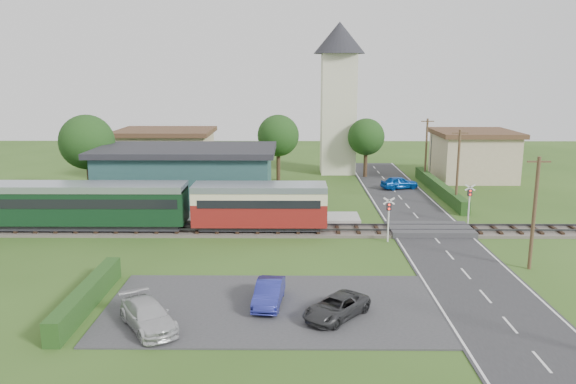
{
  "coord_description": "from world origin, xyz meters",
  "views": [
    {
      "loc": [
        -0.44,
        -38.99,
        11.88
      ],
      "look_at": [
        -0.77,
        4.0,
        2.7
      ],
      "focal_mm": 35.0,
      "sensor_mm": 36.0,
      "label": 1
    }
  ],
  "objects_px": {
    "station_building": "(187,176)",
    "crossing_signal_near": "(389,213)",
    "crossing_signal_far": "(470,198)",
    "house_west": "(166,153)",
    "house_east": "(473,155)",
    "pedestrian_far": "(78,205)",
    "equipment_hut": "(76,200)",
    "train": "(38,204)",
    "car_park_silver": "(148,315)",
    "church_tower": "(339,87)",
    "pedestrian_near": "(253,207)",
    "car_park_dark": "(336,307)",
    "car_park_blue": "(269,293)",
    "car_on_road": "(399,183)"
  },
  "relations": [
    {
      "from": "church_tower",
      "to": "house_west",
      "type": "distance_m",
      "value": 21.55
    },
    {
      "from": "train",
      "to": "church_tower",
      "type": "relative_size",
      "value": 2.45
    },
    {
      "from": "crossing_signal_near",
      "to": "car_park_dark",
      "type": "height_order",
      "value": "crossing_signal_near"
    },
    {
      "from": "crossing_signal_far",
      "to": "house_west",
      "type": "bearing_deg",
      "value": 144.23
    },
    {
      "from": "car_park_blue",
      "to": "car_park_dark",
      "type": "height_order",
      "value": "car_park_blue"
    },
    {
      "from": "house_west",
      "to": "church_tower",
      "type": "bearing_deg",
      "value": 8.53
    },
    {
      "from": "house_west",
      "to": "train",
      "type": "bearing_deg",
      "value": -101.44
    },
    {
      "from": "crossing_signal_near",
      "to": "car_park_dark",
      "type": "relative_size",
      "value": 0.85
    },
    {
      "from": "car_park_blue",
      "to": "pedestrian_far",
      "type": "relative_size",
      "value": 2.29
    },
    {
      "from": "house_east",
      "to": "church_tower",
      "type": "bearing_deg",
      "value": 165.07
    },
    {
      "from": "car_park_dark",
      "to": "car_on_road",
      "type": "bearing_deg",
      "value": 114.63
    },
    {
      "from": "station_building",
      "to": "crossing_signal_near",
      "type": "relative_size",
      "value": 4.88
    },
    {
      "from": "station_building",
      "to": "pedestrian_far",
      "type": "height_order",
      "value": "station_building"
    },
    {
      "from": "station_building",
      "to": "church_tower",
      "type": "distance_m",
      "value": 23.89
    },
    {
      "from": "train",
      "to": "house_east",
      "type": "distance_m",
      "value": 45.35
    },
    {
      "from": "crossing_signal_far",
      "to": "pedestrian_near",
      "type": "xyz_separation_m",
      "value": [
        -17.14,
        0.07,
        -0.73
      ]
    },
    {
      "from": "car_park_dark",
      "to": "car_park_blue",
      "type": "bearing_deg",
      "value": -164.47
    },
    {
      "from": "station_building",
      "to": "crossing_signal_near",
      "type": "xyz_separation_m",
      "value": [
        16.4,
        -11.4,
        -0.55
      ]
    },
    {
      "from": "equipment_hut",
      "to": "train",
      "type": "height_order",
      "value": "train"
    },
    {
      "from": "equipment_hut",
      "to": "car_park_silver",
      "type": "height_order",
      "value": "equipment_hut"
    },
    {
      "from": "pedestrian_far",
      "to": "equipment_hut",
      "type": "bearing_deg",
      "value": -157.94
    },
    {
      "from": "car_on_road",
      "to": "equipment_hut",
      "type": "bearing_deg",
      "value": 96.4
    },
    {
      "from": "car_on_road",
      "to": "house_east",
      "type": "bearing_deg",
      "value": -75.42
    },
    {
      "from": "car_park_blue",
      "to": "pedestrian_near",
      "type": "relative_size",
      "value": 1.97
    },
    {
      "from": "house_east",
      "to": "car_on_road",
      "type": "height_order",
      "value": "house_east"
    },
    {
      "from": "crossing_signal_near",
      "to": "train",
      "type": "bearing_deg",
      "value": 174.72
    },
    {
      "from": "house_west",
      "to": "pedestrian_near",
      "type": "xyz_separation_m",
      "value": [
        11.46,
        -20.54,
        -1.38
      ]
    },
    {
      "from": "car_park_dark",
      "to": "crossing_signal_far",
      "type": "bearing_deg",
      "value": 96.63
    },
    {
      "from": "crossing_signal_near",
      "to": "crossing_signal_far",
      "type": "distance_m",
      "value": 8.65
    },
    {
      "from": "car_park_blue",
      "to": "car_park_silver",
      "type": "relative_size",
      "value": 0.87
    },
    {
      "from": "equipment_hut",
      "to": "station_building",
      "type": "bearing_deg",
      "value": 35.92
    },
    {
      "from": "house_east",
      "to": "pedestrian_far",
      "type": "xyz_separation_m",
      "value": [
        -37.99,
        -18.56,
        -1.52
      ]
    },
    {
      "from": "car_park_silver",
      "to": "pedestrian_near",
      "type": "bearing_deg",
      "value": 45.75
    },
    {
      "from": "equipment_hut",
      "to": "house_west",
      "type": "height_order",
      "value": "house_west"
    },
    {
      "from": "house_east",
      "to": "house_west",
      "type": "bearing_deg",
      "value": 178.36
    },
    {
      "from": "crossing_signal_near",
      "to": "crossing_signal_far",
      "type": "height_order",
      "value": "same"
    },
    {
      "from": "car_on_road",
      "to": "pedestrian_far",
      "type": "bearing_deg",
      "value": 96.0
    },
    {
      "from": "crossing_signal_near",
      "to": "car_park_silver",
      "type": "relative_size",
      "value": 0.76
    },
    {
      "from": "crossing_signal_far",
      "to": "church_tower",
      "type": "bearing_deg",
      "value": 110.02
    },
    {
      "from": "equipment_hut",
      "to": "house_east",
      "type": "distance_m",
      "value": 42.41
    },
    {
      "from": "church_tower",
      "to": "house_east",
      "type": "bearing_deg",
      "value": -14.93
    },
    {
      "from": "house_east",
      "to": "car_on_road",
      "type": "distance_m",
      "value": 11.25
    },
    {
      "from": "train",
      "to": "house_east",
      "type": "height_order",
      "value": "house_east"
    },
    {
      "from": "car_on_road",
      "to": "car_park_dark",
      "type": "xyz_separation_m",
      "value": [
        -8.93,
        -31.34,
        -0.09
      ]
    },
    {
      "from": "house_west",
      "to": "pedestrian_far",
      "type": "bearing_deg",
      "value": -98.7
    },
    {
      "from": "train",
      "to": "crossing_signal_near",
      "type": "bearing_deg",
      "value": -5.28
    },
    {
      "from": "pedestrian_far",
      "to": "house_west",
      "type": "bearing_deg",
      "value": 15.0
    },
    {
      "from": "train",
      "to": "pedestrian_far",
      "type": "bearing_deg",
      "value": 64.27
    },
    {
      "from": "train",
      "to": "pedestrian_far",
      "type": "relative_size",
      "value": 26.21
    },
    {
      "from": "car_park_silver",
      "to": "crossing_signal_near",
      "type": "bearing_deg",
      "value": 12.7
    }
  ]
}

